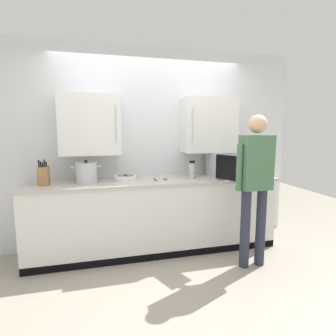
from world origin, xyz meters
name	(u,v)px	position (x,y,z in m)	size (l,w,h in m)	color
ground_plane	(168,275)	(0.00, 0.00, 0.00)	(9.13, 9.13, 0.00)	#9E9384
back_wall_tiled	(151,143)	(0.00, 0.96, 1.39)	(4.15, 0.44, 2.65)	silver
counter_unit	(156,215)	(0.00, 0.65, 0.47)	(3.16, 0.64, 0.94)	white
microwave_oven	(227,164)	(1.01, 0.68, 1.11)	(0.54, 0.73, 0.33)	#B7BABF
stock_pot	(86,173)	(-0.84, 0.63, 1.06)	(0.34, 0.25, 0.27)	#B7BABF
knife_block	(44,176)	(-1.31, 0.63, 1.05)	(0.11, 0.15, 0.29)	#A37547
fruit_bowl	(125,178)	(-0.38, 0.64, 0.98)	(0.27, 0.27, 0.10)	white
thermos_flask	(192,170)	(0.47, 0.61, 1.06)	(0.08, 0.08, 0.23)	#B7BABF
wooden_spoon	(161,179)	(0.06, 0.61, 0.95)	(0.17, 0.20, 0.02)	#A37547
person_figure	(255,178)	(0.99, -0.03, 1.04)	(0.44, 0.54, 1.73)	#282D3D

